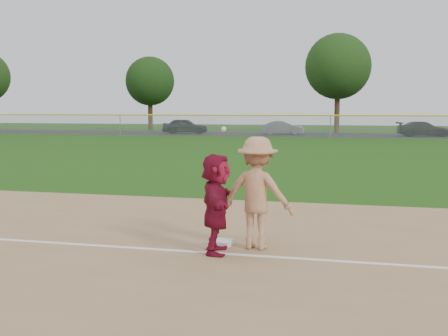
% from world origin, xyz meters
% --- Properties ---
extents(ground, '(160.00, 160.00, 0.00)m').
position_xyz_m(ground, '(0.00, 0.00, 0.00)').
color(ground, '#1D4A0E').
rests_on(ground, ground).
extents(foul_line, '(60.00, 0.10, 0.01)m').
position_xyz_m(foul_line, '(0.00, -0.80, 0.03)').
color(foul_line, white).
rests_on(foul_line, infield_dirt).
extents(parking_asphalt, '(120.00, 10.00, 0.01)m').
position_xyz_m(parking_asphalt, '(0.00, 46.00, 0.01)').
color(parking_asphalt, black).
rests_on(parking_asphalt, ground).
extents(first_base, '(0.46, 0.46, 0.09)m').
position_xyz_m(first_base, '(0.36, -0.16, 0.07)').
color(first_base, silver).
rests_on(first_base, infield_dirt).
extents(base_runner, '(0.80, 1.72, 1.78)m').
position_xyz_m(base_runner, '(0.42, -0.76, 0.91)').
color(base_runner, maroon).
rests_on(base_runner, infield_dirt).
extents(car_left, '(4.88, 2.66, 1.58)m').
position_xyz_m(car_left, '(-15.08, 45.12, 0.80)').
color(car_left, black).
rests_on(car_left, parking_asphalt).
extents(car_mid, '(4.35, 2.29, 1.36)m').
position_xyz_m(car_mid, '(-5.05, 45.67, 0.69)').
color(car_mid, '#585B60').
rests_on(car_mid, parking_asphalt).
extents(car_right, '(5.06, 2.76, 1.39)m').
position_xyz_m(car_right, '(8.26, 45.14, 0.71)').
color(car_right, black).
rests_on(car_right, parking_asphalt).
extents(first_base_play, '(1.43, 0.95, 2.23)m').
position_xyz_m(first_base_play, '(1.06, -0.24, 1.05)').
color(first_base_play, '#A6A6A8').
rests_on(first_base_play, infield_dirt).
extents(outfield_fence, '(110.00, 0.12, 110.00)m').
position_xyz_m(outfield_fence, '(0.00, 40.00, 1.96)').
color(outfield_fence, '#999EA0').
rests_on(outfield_fence, ground).
extents(tree_1, '(5.80, 5.80, 8.75)m').
position_xyz_m(tree_1, '(-22.00, 53.00, 5.83)').
color(tree_1, '#322112').
rests_on(tree_1, ground).
extents(tree_2, '(7.00, 7.00, 10.58)m').
position_xyz_m(tree_2, '(0.00, 51.50, 7.06)').
color(tree_2, '#3A2715').
rests_on(tree_2, ground).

